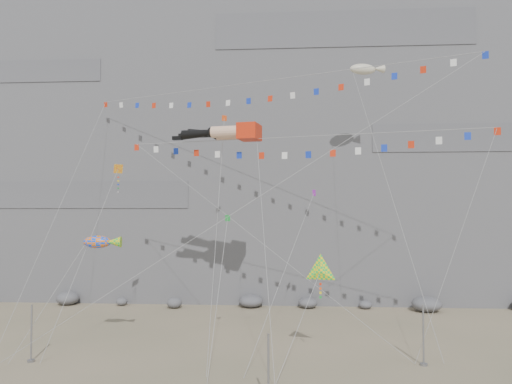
% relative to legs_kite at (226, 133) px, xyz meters
% --- Properties ---
extents(ground, '(120.00, 120.00, 0.00)m').
position_rel_legs_kite_xyz_m(ground, '(1.18, -5.14, -16.74)').
color(ground, gray).
rests_on(ground, ground).
extents(cliff, '(80.00, 28.00, 50.00)m').
position_rel_legs_kite_xyz_m(cliff, '(1.18, 26.86, 8.26)').
color(cliff, slate).
rests_on(cliff, ground).
extents(talus_boulders, '(60.00, 3.00, 1.20)m').
position_rel_legs_kite_xyz_m(talus_boulders, '(1.18, 11.86, -16.14)').
color(talus_boulders, slate).
rests_on(talus_boulders, ground).
extents(anchor_pole_left, '(0.12, 0.12, 3.85)m').
position_rel_legs_kite_xyz_m(anchor_pole_left, '(-12.28, -8.02, -14.81)').
color(anchor_pole_left, gray).
rests_on(anchor_pole_left, ground).
extents(anchor_pole_center, '(0.12, 0.12, 3.81)m').
position_rel_legs_kite_xyz_m(anchor_pole_center, '(4.18, -14.62, -14.84)').
color(anchor_pole_center, gray).
rests_on(anchor_pole_center, ground).
extents(anchor_pole_right, '(0.12, 0.12, 4.01)m').
position_rel_legs_kite_xyz_m(anchor_pole_right, '(14.17, -7.02, -14.73)').
color(anchor_pole_right, gray).
rests_on(anchor_pole_right, ground).
extents(legs_kite, '(9.14, 14.17, 20.69)m').
position_rel_legs_kite_xyz_m(legs_kite, '(0.00, 0.00, 0.00)').
color(legs_kite, red).
rests_on(legs_kite, ground).
extents(flag_banner_upper, '(34.30, 21.51, 30.78)m').
position_rel_legs_kite_xyz_m(flag_banner_upper, '(2.55, 3.65, 5.22)').
color(flag_banner_upper, red).
rests_on(flag_banner_upper, ground).
extents(flag_banner_lower, '(28.35, 9.29, 18.95)m').
position_rel_legs_kite_xyz_m(flag_banner_lower, '(5.86, -1.33, -0.58)').
color(flag_banner_lower, red).
rests_on(flag_banner_lower, ground).
extents(harlequin_kite, '(3.30, 8.90, 16.07)m').
position_rel_legs_kite_xyz_m(harlequin_kite, '(-9.02, -0.49, -3.06)').
color(harlequin_kite, red).
rests_on(harlequin_kite, ground).
extents(fish_windsock, '(6.15, 5.04, 9.94)m').
position_rel_legs_kite_xyz_m(fish_windsock, '(-9.15, -4.49, -8.83)').
color(fish_windsock, orange).
rests_on(fish_windsock, ground).
extents(delta_kite, '(4.45, 7.41, 9.72)m').
position_rel_legs_kite_xyz_m(delta_kite, '(7.39, -6.70, -10.61)').
color(delta_kite, yellow).
rests_on(delta_kite, ground).
extents(blimp_windsock, '(5.36, 13.89, 27.06)m').
position_rel_legs_kite_xyz_m(blimp_windsock, '(12.25, 6.10, 6.82)').
color(blimp_windsock, beige).
rests_on(blimp_windsock, ground).
extents(small_kite_a, '(1.39, 14.30, 23.05)m').
position_rel_legs_kite_xyz_m(small_kite_a, '(-0.55, 2.93, 1.42)').
color(small_kite_a, '#ED4A13').
rests_on(small_kite_a, ground).
extents(small_kite_b, '(5.57, 12.70, 17.52)m').
position_rel_legs_kite_xyz_m(small_kite_b, '(7.31, 1.39, -5.15)').
color(small_kite_b, purple).
rests_on(small_kite_b, ground).
extents(small_kite_c, '(1.02, 9.03, 12.84)m').
position_rel_legs_kite_xyz_m(small_kite_c, '(0.77, -5.05, -7.21)').
color(small_kite_c, '#16932E').
rests_on(small_kite_c, ground).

